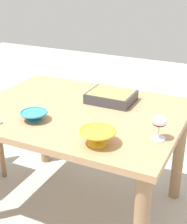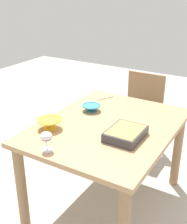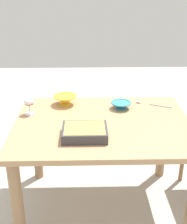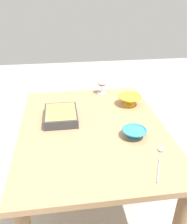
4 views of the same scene
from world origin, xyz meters
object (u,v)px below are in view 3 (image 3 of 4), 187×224
at_px(mixing_bowl, 121,105).
at_px(serving_spoon, 147,103).
at_px(dining_table, 103,138).
at_px(wine_glass, 29,103).
at_px(small_bowl, 65,99).
at_px(casserole_dish, 85,132).

height_order(mixing_bowl, serving_spoon, mixing_bowl).
xyz_separation_m(dining_table, wine_glass, (0.53, -0.15, 0.21)).
relative_size(small_bowl, serving_spoon, 0.67).
height_order(wine_glass, casserole_dish, wine_glass).
distance_m(small_bowl, serving_spoon, 0.65).
bearing_deg(mixing_bowl, serving_spoon, -159.07).
bearing_deg(wine_glass, casserole_dish, 138.56).
bearing_deg(casserole_dish, wine_glass, -41.44).
relative_size(dining_table, casserole_dish, 4.34).
height_order(mixing_bowl, small_bowl, small_bowl).
xyz_separation_m(dining_table, mixing_bowl, (-0.15, -0.24, 0.15)).
relative_size(dining_table, small_bowl, 6.81).
bearing_deg(mixing_bowl, small_bowl, -11.84).
xyz_separation_m(dining_table, small_bowl, (0.28, -0.33, 0.16)).
distance_m(casserole_dish, serving_spoon, 0.72).
distance_m(dining_table, serving_spoon, 0.51).
bearing_deg(wine_glass, serving_spoon, -169.33).
relative_size(dining_table, wine_glass, 9.52).
xyz_separation_m(wine_glass, casserole_dish, (-0.41, 0.36, -0.05)).
xyz_separation_m(wine_glass, serving_spoon, (-0.90, -0.17, -0.08)).
bearing_deg(dining_table, serving_spoon, -138.62).
distance_m(wine_glass, small_bowl, 0.31).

